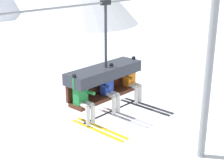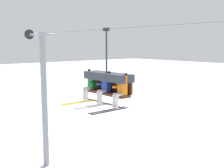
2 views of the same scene
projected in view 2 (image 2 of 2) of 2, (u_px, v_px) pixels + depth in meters
lift_tower_near at (44, 97)px, 17.14m from camera, size 0.36×1.88×8.39m
lift_cable at (112, 29)px, 10.53m from camera, size 16.74×0.05×0.05m
chairlift_chair at (108, 80)px, 11.09m from camera, size 2.34×0.74×2.89m
skier_green at (90, 85)px, 11.72m from camera, size 0.48×1.70×1.34m
skier_blue at (104, 87)px, 10.99m from camera, size 0.48×1.70×1.34m
skier_orange at (120, 90)px, 10.26m from camera, size 0.48×1.70×1.34m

